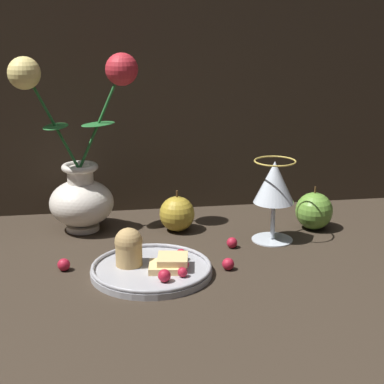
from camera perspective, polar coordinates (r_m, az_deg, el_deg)
ground_plane at (r=1.10m, az=-0.98°, el=-5.23°), size 2.40×2.40×0.00m
vase at (r=1.17m, az=-9.91°, el=1.63°), size 0.22×0.12×0.32m
plate_with_pastries at (r=1.00m, az=-3.89°, el=-6.46°), size 0.19×0.19×0.07m
wine_glass at (r=1.12m, az=7.32°, el=0.56°), size 0.07×0.07×0.15m
apple_beside_vase at (r=1.18m, az=-1.34°, el=-1.95°), size 0.07×0.07×0.08m
apple_near_glass at (r=1.21m, az=10.80°, el=-1.66°), size 0.07×0.07×0.08m
berry_near_plate at (r=1.03m, az=-11.33°, el=-6.35°), size 0.02×0.02×0.02m
berry_front_center at (r=1.10m, az=3.61°, el=-4.57°), size 0.02×0.02×0.02m
berry_by_glass_stem at (r=1.02m, az=3.23°, el=-6.41°), size 0.02×0.02×0.02m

